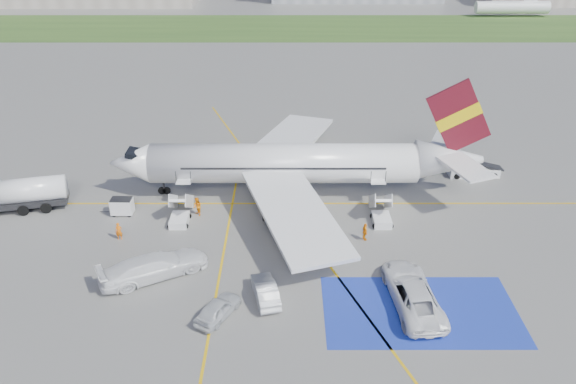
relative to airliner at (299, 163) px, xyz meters
name	(u,v)px	position (x,y,z in m)	size (l,w,h in m)	color
ground	(283,277)	(-1.51, -14.00, -3.39)	(400.00, 400.00, 0.00)	#60605E
grass_strip	(286,27)	(-1.51, 81.00, -3.39)	(400.00, 30.00, 0.01)	#2D4C1E
taxiway_line_main	(284,203)	(-1.51, -2.00, -3.39)	(120.00, 0.20, 0.01)	gold
taxiway_line_cross	(202,373)	(-6.51, -24.00, -3.39)	(0.20, 60.00, 0.01)	gold
taxiway_line_diag	(284,203)	(-1.51, -2.00, -3.39)	(0.20, 60.00, 0.01)	gold
staging_box	(420,311)	(8.49, -18.00, -3.39)	(14.00, 8.00, 0.01)	#1B32A7
airliner	(299,163)	(0.00, 0.00, 0.00)	(36.81, 32.95, 11.92)	white
airstairs_fwd	(180,215)	(-11.01, -5.30, -2.77)	(1.90, 5.20, 3.60)	white
airstairs_aft	(381,215)	(7.49, -5.30, -2.77)	(1.90, 5.20, 3.60)	white
fuel_tanker	(16,198)	(-26.81, -3.25, -2.06)	(9.62, 4.49, 3.18)	black
gpu_cart	(122,207)	(-16.63, -4.05, -2.64)	(2.02, 1.33, 1.66)	white
belt_loader	(474,172)	(18.85, 4.24, -2.97)	(5.73, 2.24, 1.70)	white
car_silver_a	(218,309)	(-6.07, -18.63, -2.68)	(1.67, 4.16, 1.42)	silver
car_silver_b	(265,290)	(-2.77, -16.59, -2.66)	(1.56, 4.47, 1.47)	silver
van_white_a	(413,289)	(8.03, -17.09, -2.17)	(3.01, 6.52, 2.45)	white
van_white_b	(154,263)	(-11.57, -13.81, -2.14)	(2.60, 6.40, 2.51)	white
crew_fwd	(119,231)	(-15.78, -8.41, -2.59)	(0.59, 0.38, 1.60)	orange
crew_nose	(197,207)	(-9.54, -4.25, -2.48)	(0.88, 0.69, 1.82)	orange
crew_aft	(365,232)	(5.60, -8.54, -2.58)	(0.96, 0.40, 1.63)	orange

